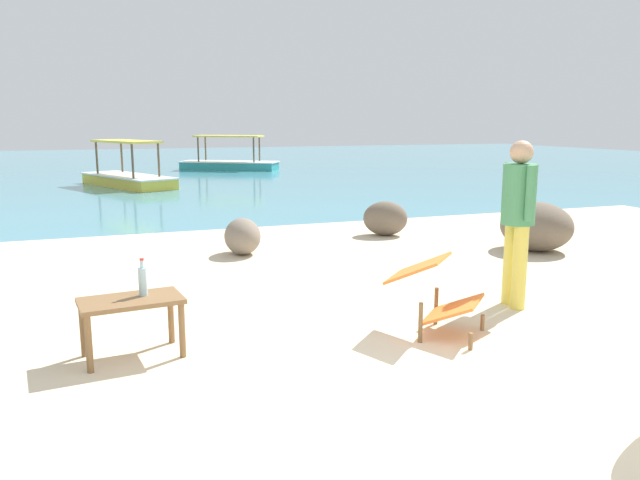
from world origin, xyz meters
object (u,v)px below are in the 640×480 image
at_px(person_standing, 518,211).
at_px(boat_teal, 229,162).
at_px(low_bench_table, 131,308).
at_px(bottle, 143,281).
at_px(boat_yellow, 128,177).
at_px(deck_chair_far, 435,290).

xyz_separation_m(person_standing, boat_teal, (1.14, 18.61, -0.70)).
xyz_separation_m(low_bench_table, person_standing, (3.61, 0.11, 0.56)).
bearing_deg(low_bench_table, bottle, 20.89).
relative_size(bottle, boat_teal, 0.08).
bearing_deg(boat_teal, boat_yellow, 82.38).
xyz_separation_m(low_bench_table, bottle, (0.10, 0.05, 0.20)).
bearing_deg(deck_chair_far, bottle, -144.84).
bearing_deg(boat_yellow, deck_chair_far, -16.74).
distance_m(bottle, boat_teal, 19.24).
height_order(deck_chair_far, boat_yellow, boat_yellow).
relative_size(low_bench_table, person_standing, 0.50).
xyz_separation_m(bottle, boat_yellow, (0.66, 13.60, -0.34)).
bearing_deg(person_standing, boat_teal, -84.38).
xyz_separation_m(boat_yellow, boat_teal, (3.99, 5.07, 0.00)).
distance_m(bottle, person_standing, 3.53).
distance_m(low_bench_table, bottle, 0.23).
height_order(low_bench_table, person_standing, person_standing).
height_order(person_standing, boat_teal, person_standing).
distance_m(deck_chair_far, boat_yellow, 14.10).
xyz_separation_m(deck_chair_far, person_standing, (1.15, 0.45, 0.56)).
xyz_separation_m(low_bench_table, deck_chair_far, (2.46, -0.34, -0.00)).
xyz_separation_m(low_bench_table, boat_teal, (4.75, 18.72, -0.14)).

